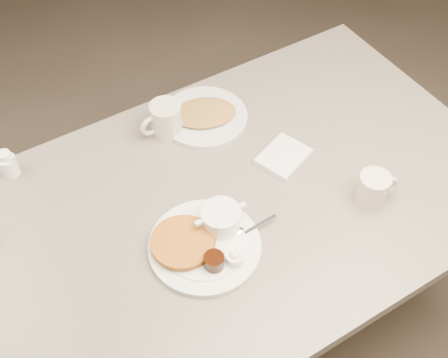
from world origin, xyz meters
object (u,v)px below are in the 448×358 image
diner_table (228,237)px  main_plate (205,239)px  creamer_right (7,164)px  hash_plate (204,116)px  coffee_mug_near (374,188)px  coffee_mug_far (165,119)px

diner_table → main_plate: (-0.12, -0.08, 0.19)m
main_plate → creamer_right: (-0.33, 0.48, 0.01)m
main_plate → hash_plate: main_plate is taller
diner_table → coffee_mug_near: coffee_mug_near is taller
main_plate → coffee_mug_far: coffee_mug_far is taller
coffee_mug_far → hash_plate: coffee_mug_far is taller
diner_table → coffee_mug_far: size_ratio=11.59×
main_plate → hash_plate: bearing=60.0°
coffee_mug_far → diner_table: bearing=-86.5°
coffee_mug_near → coffee_mug_far: (-0.34, 0.50, 0.00)m
diner_table → coffee_mug_far: 0.38m
main_plate → hash_plate: (0.22, 0.38, -0.01)m
diner_table → creamer_right: size_ratio=18.75×
diner_table → coffee_mug_far: (-0.02, 0.31, 0.22)m
coffee_mug_far → coffee_mug_near: bearing=-55.7°
diner_table → main_plate: size_ratio=4.32×
main_plate → diner_table: bearing=35.5°
diner_table → creamer_right: bearing=139.2°
main_plate → coffee_mug_near: coffee_mug_near is taller
main_plate → creamer_right: creamer_right is taller
coffee_mug_far → creamer_right: bearing=169.2°
coffee_mug_near → creamer_right: bearing=143.1°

